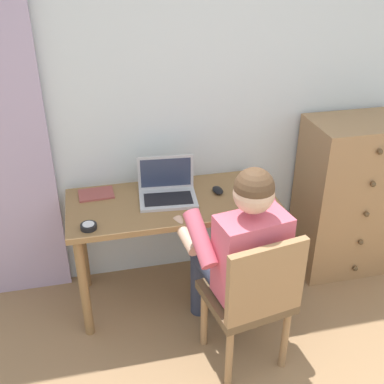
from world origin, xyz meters
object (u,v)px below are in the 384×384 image
Objects in this scene: laptop at (167,190)px; coffee_mug at (254,196)px; computer_mouse at (218,190)px; notebook_pad at (96,194)px; desk at (172,216)px; person_seated at (239,248)px; desk_clock at (89,226)px; chair at (253,296)px; dresser at (349,197)px.

coffee_mug is (0.49, -0.19, -0.00)m from laptop.
computer_mouse reaches higher than notebook_pad.
desk is 0.55m from person_seated.
desk_clock is (-0.77, 0.28, 0.07)m from person_seated.
laptop is at bearing 118.68° from person_seated.
person_seated reaches higher than desk_clock.
laptop is 0.32m from computer_mouse.
coffee_mug is (0.17, 0.52, 0.29)m from chair.
coffee_mug is at bearing -16.78° from desk.
laptop is 0.54m from desk_clock.
coffee_mug is (0.91, -0.31, 0.04)m from notebook_pad.
person_seated is at bearing -60.90° from desk.
person_seated is 0.52m from computer_mouse.
laptop is at bearing -178.38° from dresser.
person_seated reaches higher than computer_mouse.
person_seated is 5.70× the size of notebook_pad.
chair is 0.62m from coffee_mug.
notebook_pad is at bearing 176.97° from dresser.
coffee_mug is at bearing 71.83° from chair.
desk is at bearing 21.75° from desk_clock.
notebook_pad is (-0.44, 0.17, 0.12)m from desk.
chair is at bearing -30.16° from desk_clock.
laptop is 4.01× the size of desk_clock.
notebook_pad is at bearing 131.55° from chair.
dresser is 9.17× the size of coffee_mug.
desk is at bearing -179.60° from computer_mouse.
desk is at bearing 163.22° from coffee_mug.
person_seated is at bearing -99.07° from computer_mouse.
desk_clock is at bearing -170.88° from dresser.
desk is 0.17m from laptop.
chair is 9.77× the size of desk_clock.
computer_mouse is at bearing 16.22° from desk_clock.
computer_mouse is (0.32, -0.01, -0.04)m from laptop.
computer_mouse is (0.00, 0.69, 0.25)m from chair.
person_seated is 0.61m from laptop.
desk is 1.42× the size of chair.
coffee_mug is at bearing 3.47° from desk_clock.
laptop reaches higher than desk_clock.
person_seated is 0.96m from notebook_pad.
desk is 0.73m from chair.
notebook_pad is (-0.71, 0.65, 0.06)m from person_seated.
coffee_mug is (-0.78, -0.22, 0.23)m from dresser.
desk is 10.42× the size of coffee_mug.
person_seated is (-0.98, -0.56, 0.12)m from dresser.
person_seated reaches higher than notebook_pad.
desk_clock is (-0.48, -0.24, -0.04)m from laptop.
person_seated reaches higher than dresser.
laptop is (-0.02, 0.05, 0.16)m from desk.
chair is 0.83m from laptop.
chair is at bearing -50.86° from notebook_pad.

